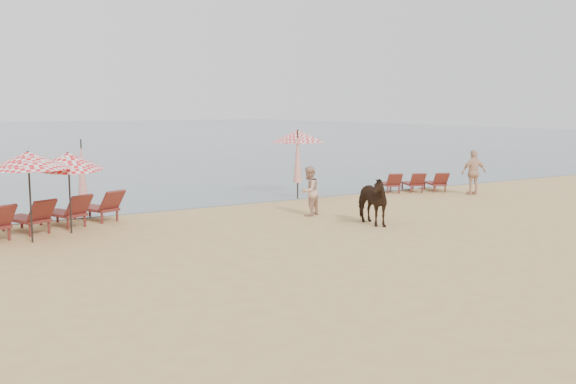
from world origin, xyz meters
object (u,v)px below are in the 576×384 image
Objects in this scene: lounger_cluster_right at (414,182)px; beachgoer_right_b at (474,172)px; umbrella_open_left_a at (28,160)px; beachgoer_right_a at (309,191)px; umbrella_closed_left at (82,169)px; lounger_cluster_left at (49,214)px; cow at (369,200)px; umbrella_closed_right at (298,157)px; umbrella_open_left_b at (68,160)px; umbrella_open_right at (298,136)px.

beachgoer_right_b is at bearing -29.68° from lounger_cluster_right.
umbrella_open_left_a is at bearing -148.33° from lounger_cluster_right.
beachgoer_right_a is at bearing 12.26° from umbrella_open_left_a.
lounger_cluster_left is at bearing -125.08° from umbrella_closed_left.
beachgoer_right_b is at bearing 29.13° from cow.
beachgoer_right_a is (-1.65, -3.28, -0.82)m from umbrella_closed_right.
lounger_cluster_left is 15.99m from beachgoer_right_b.
beachgoer_right_b is at bearing 19.85° from umbrella_open_left_b.
umbrella_closed_left reaches higher than umbrella_open_left_a.
umbrella_open_left_b is 1.47× the size of beachgoer_right_a.
umbrella_open_left_b is (-14.11, -1.59, 1.64)m from lounger_cluster_right.
beachgoer_right_b is (7.68, 2.99, 0.16)m from cow.
umbrella_open_left_a is 1.49× the size of beachgoer_right_a.
cow is (-1.52, -6.36, -1.61)m from umbrella_open_right.
lounger_cluster_right is 14.29m from umbrella_open_left_b.
umbrella_open_left_b is 15.59m from beachgoer_right_b.
beachgoer_right_a is at bearing -136.35° from lounger_cluster_right.
beachgoer_right_a reaches higher than lounger_cluster_left.
beachgoer_right_b reaches higher than cow.
umbrella_open_left_a is 11.21m from umbrella_open_right.
umbrella_open_left_b is 9.89m from umbrella_open_right.
lounger_cluster_left is 9.46m from umbrella_closed_right.
umbrella_closed_right reaches higher than umbrella_open_right.
umbrella_open_left_b is 1.31× the size of beachgoer_right_b.
umbrella_open_left_b is at bearing -85.80° from lounger_cluster_left.
umbrella_open_right is at bearing -9.45° from lounger_cluster_left.
umbrella_open_right is at bearing -13.58° from beachgoer_right_b.
lounger_cluster_right is at bearing 173.83° from beachgoer_right_a.
umbrella_open_left_b is 0.90× the size of umbrella_open_right.
umbrella_open_right is (-4.72, 1.50, 1.95)m from lounger_cluster_right.
beachgoer_right_b is at bearing 15.64° from umbrella_open_left_a.
umbrella_open_left_b reaches higher than beachgoer_right_a.
umbrella_closed_right is 1.51× the size of cow.
umbrella_open_left_a is 9.47m from cow.
lounger_cluster_left is 1.75× the size of umbrella_closed_right.
lounger_cluster_left is at bearing 11.21° from beachgoer_right_b.
umbrella_open_left_a is 8.48m from beachgoer_right_a.
umbrella_closed_right is 5.71m from cow.
umbrella_open_left_b is 7.40m from beachgoer_right_a.
umbrella_closed_left is at bearing -59.24° from beachgoer_right_a.
lounger_cluster_left is 1.97× the size of umbrella_open_left_b.
umbrella_closed_left is 7.33m from beachgoer_right_a.
umbrella_open_right is 4.88m from beachgoer_right_a.
umbrella_closed_left is at bearing -162.77° from lounger_cluster_right.
umbrella_closed_left is 0.93× the size of umbrella_closed_right.
lounger_cluster_right is 7.92m from cow.
umbrella_open_left_b is 0.89× the size of umbrella_closed_right.
umbrella_open_right is (10.54, 3.83, 0.21)m from umbrella_open_left_a.
umbrella_open_right is 1.06× the size of umbrella_closed_left.
umbrella_open_left_a reaches higher than lounger_cluster_right.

